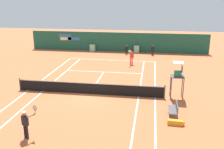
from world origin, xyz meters
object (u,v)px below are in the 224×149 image
(ball_kid_left_post, at_px, (127,49))
(tennis_ball_by_sideline, at_px, (147,70))
(player_bench, at_px, (174,109))
(player_near_side, at_px, (26,122))
(equipment_bag, at_px, (177,123))
(player_on_baseline, at_px, (131,56))
(tennis_ball_near_service_line, at_px, (81,65))
(ball_kid_centre_post, at_px, (153,49))
(umpire_chair, at_px, (178,75))

(ball_kid_left_post, bearing_deg, tennis_ball_by_sideline, 106.37)
(player_bench, distance_m, player_near_side, 9.37)
(equipment_bag, xyz_separation_m, player_on_baseline, (-4.02, 14.33, 0.78))
(player_on_baseline, bearing_deg, tennis_ball_by_sideline, 126.76)
(player_bench, height_order, tennis_ball_near_service_line, player_bench)
(player_near_side, xyz_separation_m, ball_kid_left_post, (3.34, 22.51, -0.27))
(player_bench, height_order, player_near_side, player_near_side)
(equipment_bag, distance_m, ball_kid_centre_post, 19.69)
(equipment_bag, relative_size, ball_kid_centre_post, 0.79)
(umpire_chair, xyz_separation_m, player_on_baseline, (-4.34, 9.75, -0.94))
(ball_kid_centre_post, relative_size, ball_kid_left_post, 1.09)
(player_near_side, height_order, ball_kid_centre_post, player_near_side)
(player_bench, xyz_separation_m, tennis_ball_near_service_line, (-9.53, 11.74, -0.48))
(player_bench, relative_size, ball_kid_left_post, 1.19)
(ball_kid_centre_post, xyz_separation_m, tennis_ball_by_sideline, (-0.51, -7.43, -0.75))
(tennis_ball_by_sideline, bearing_deg, player_bench, -79.33)
(umpire_chair, distance_m, equipment_bag, 4.91)
(umpire_chair, relative_size, player_bench, 1.93)
(ball_kid_centre_post, xyz_separation_m, tennis_ball_near_service_line, (-7.99, -6.57, -0.75))
(player_on_baseline, height_order, tennis_ball_by_sideline, player_on_baseline)
(player_bench, bearing_deg, tennis_ball_by_sideline, 10.67)
(player_near_side, xyz_separation_m, tennis_ball_near_service_line, (-1.16, 15.93, -0.96))
(ball_kid_left_post, bearing_deg, player_on_baseline, 96.17)
(player_bench, relative_size, ball_kid_centre_post, 1.09)
(umpire_chair, relative_size, tennis_ball_near_service_line, 42.26)
(player_bench, xyz_separation_m, ball_kid_left_post, (-5.03, 18.31, 0.21))
(ball_kid_left_post, xyz_separation_m, tennis_ball_near_service_line, (-4.50, -6.57, -0.68))
(player_on_baseline, bearing_deg, tennis_ball_near_service_line, 8.35)
(ball_kid_left_post, bearing_deg, tennis_ball_near_service_line, 50.11)
(player_near_side, distance_m, ball_kid_centre_post, 23.52)
(player_near_side, bearing_deg, tennis_ball_near_service_line, 119.07)
(tennis_ball_near_service_line, height_order, tennis_ball_by_sideline, same)
(umpire_chair, xyz_separation_m, ball_kid_left_post, (-5.43, 15.03, -1.17))
(umpire_chair, xyz_separation_m, equipment_bag, (-0.32, -4.58, -1.73))
(tennis_ball_near_service_line, xyz_separation_m, tennis_ball_by_sideline, (7.48, -0.85, 0.00))
(ball_kid_left_post, bearing_deg, player_bench, 99.87)
(umpire_chair, height_order, player_on_baseline, umpire_chair)
(tennis_ball_near_service_line, bearing_deg, tennis_ball_by_sideline, -6.52)
(equipment_bag, relative_size, ball_kid_left_post, 0.86)
(umpire_chair, distance_m, tennis_ball_near_service_line, 13.18)
(tennis_ball_by_sideline, bearing_deg, player_near_side, -112.73)
(equipment_bag, bearing_deg, player_on_baseline, 105.66)
(equipment_bag, bearing_deg, tennis_ball_by_sideline, 99.91)
(player_bench, xyz_separation_m, player_on_baseline, (-3.94, 13.03, 0.43))
(umpire_chair, xyz_separation_m, tennis_ball_near_service_line, (-9.93, 8.46, -1.85))
(ball_kid_left_post, relative_size, tennis_ball_near_service_line, 18.33)
(umpire_chair, relative_size, player_on_baseline, 1.58)
(tennis_ball_near_service_line, bearing_deg, player_near_side, -85.82)
(ball_kid_centre_post, height_order, ball_kid_left_post, ball_kid_centre_post)
(umpire_chair, bearing_deg, tennis_ball_near_service_line, 49.59)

